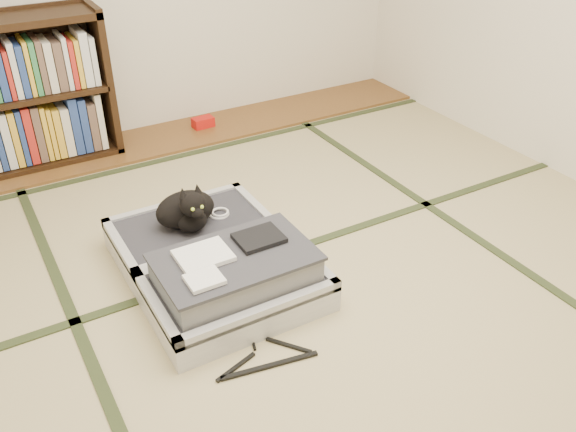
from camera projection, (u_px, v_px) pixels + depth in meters
floor at (317, 300)px, 2.80m from camera, size 4.50×4.50×0.00m
wood_strip at (164, 139)px, 4.26m from camera, size 4.00×0.50×0.02m
red_item at (203, 122)px, 4.39m from camera, size 0.15×0.10×0.07m
tatami_borders at (266, 246)px, 3.16m from camera, size 4.00×4.50×0.01m
suitcase at (217, 263)px, 2.86m from camera, size 0.77×1.03×0.30m
cat at (187, 210)px, 2.99m from camera, size 0.34×0.35×0.28m
cable_coil at (219, 213)px, 3.14m from camera, size 0.11×0.11×0.03m
hanger at (266, 360)px, 2.46m from camera, size 0.42×0.22×0.01m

